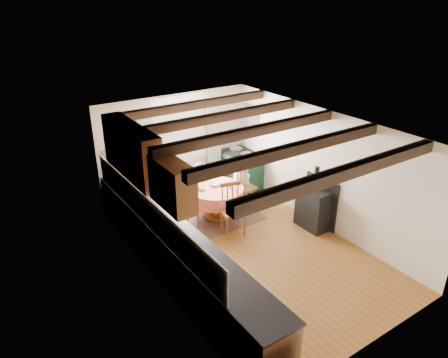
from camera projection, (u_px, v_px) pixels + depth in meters
floor at (248, 250)px, 7.78m from camera, size 3.60×5.50×0.00m
ceiling at (251, 126)px, 6.78m from camera, size 3.60×5.50×0.00m
wall_back at (176, 147)px, 9.36m from camera, size 3.60×0.00×2.40m
wall_front at (382, 274)px, 5.20m from camera, size 3.60×0.00×2.40m
wall_left at (156, 221)px, 6.37m from camera, size 0.00×5.50×2.40m
wall_right at (322, 170)px, 8.19m from camera, size 0.00×5.50×2.40m
beam_a at (346, 172)px, 5.31m from camera, size 3.60×0.16×0.16m
beam_b at (293, 150)px, 6.06m from camera, size 3.60×0.16×0.16m
beam_c at (251, 132)px, 6.82m from camera, size 3.60×0.16×0.16m
beam_d at (218, 117)px, 7.57m from camera, size 3.60×0.16×0.16m
beam_e at (191, 106)px, 8.33m from camera, size 3.60×0.16×0.16m
splash_left at (149, 213)px, 6.61m from camera, size 0.02×4.50×0.55m
splash_back at (134, 156)px, 8.84m from camera, size 1.40×0.02×0.55m
base_cabinet_left at (175, 256)px, 6.84m from camera, size 0.60×5.30×0.88m
base_cabinet_back at (141, 194)px, 8.92m from camera, size 1.30×0.60×0.88m
worktop_left at (175, 232)px, 6.66m from camera, size 0.64×5.30×0.04m
worktop_back at (139, 175)px, 8.71m from camera, size 1.30×0.64×0.04m
wall_cabinet_glass at (131, 150)px, 7.05m from camera, size 0.34×1.80×0.90m
wall_cabinet_solid at (172, 184)px, 5.94m from camera, size 0.34×0.90×0.70m
window_frame at (179, 129)px, 9.23m from camera, size 1.34×0.03×1.54m
window_pane at (179, 129)px, 9.23m from camera, size 1.20×0.01×1.40m
curtain_left at (147, 159)px, 8.94m from camera, size 0.35×0.10×2.10m
curtain_right at (214, 144)px, 9.80m from camera, size 0.35×0.10×2.10m
curtain_rod at (180, 104)px, 8.92m from camera, size 2.00×0.03×0.03m
wall_picture at (251, 118)px, 9.70m from camera, size 0.04×0.50×0.60m
wall_plate at (216, 118)px, 9.66m from camera, size 0.30×0.02×0.30m
rug at (216, 217)px, 8.90m from camera, size 1.72×1.34×0.01m
dining_table at (216, 203)px, 8.75m from camera, size 1.15×1.15×0.69m
chair_near at (233, 210)px, 8.09m from camera, size 0.56×0.57×1.05m
chair_left at (187, 207)px, 8.33m from camera, size 0.48×0.46×0.92m
chair_right at (244, 186)px, 9.12m from camera, size 0.52×0.50×1.01m
aga_range at (241, 170)px, 10.04m from camera, size 0.65×1.00×0.92m
cast_iron_stove at (314, 198)px, 8.25m from camera, size 0.40×0.67×1.33m
child_far at (199, 185)px, 9.11m from camera, size 0.44×0.36×1.06m
child_right at (241, 182)px, 9.17m from camera, size 0.48×0.62×1.13m
bowl_a at (213, 184)px, 8.70m from camera, size 0.28×0.28×0.05m
bowl_b at (201, 188)px, 8.52m from camera, size 0.24×0.24×0.06m
cup at (231, 187)px, 8.56m from camera, size 0.11×0.11×0.09m
canister_tall at (125, 171)px, 8.55m from camera, size 0.13×0.13×0.22m
canister_wide at (135, 168)px, 8.74m from camera, size 0.16×0.16×0.18m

